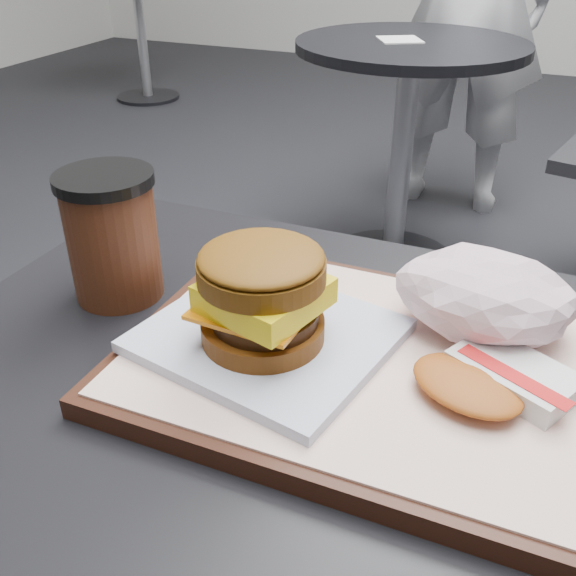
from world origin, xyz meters
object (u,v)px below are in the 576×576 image
at_px(serving_tray, 361,363).
at_px(breakfast_sandwich, 264,305).
at_px(crumpled_wrapper, 486,295).
at_px(coffee_cup, 112,233).
at_px(neighbor_table, 406,108).
at_px(hash_brown, 493,379).

height_order(serving_tray, breakfast_sandwich, breakfast_sandwich).
relative_size(serving_tray, crumpled_wrapper, 2.57).
height_order(serving_tray, coffee_cup, coffee_cup).
relative_size(coffee_cup, neighbor_table, 0.17).
height_order(coffee_cup, neighbor_table, coffee_cup).
xyz_separation_m(breakfast_sandwich, crumpled_wrapper, (0.16, 0.09, -0.01)).
bearing_deg(breakfast_sandwich, coffee_cup, 164.90).
distance_m(hash_brown, neighbor_table, 1.67).
relative_size(hash_brown, crumpled_wrapper, 0.91).
bearing_deg(coffee_cup, neighbor_table, 92.83).
bearing_deg(coffee_cup, breakfast_sandwich, -15.10).
bearing_deg(serving_tray, neighbor_table, 101.87).
height_order(crumpled_wrapper, neighbor_table, crumpled_wrapper).
xyz_separation_m(serving_tray, breakfast_sandwich, (-0.08, -0.02, 0.05)).
bearing_deg(breakfast_sandwich, hash_brown, 4.64).
relative_size(breakfast_sandwich, crumpled_wrapper, 1.49).
relative_size(serving_tray, neighbor_table, 0.51).
relative_size(serving_tray, breakfast_sandwich, 1.73).
xyz_separation_m(serving_tray, neighbor_table, (-0.33, 1.59, -0.23)).
bearing_deg(serving_tray, hash_brown, -3.22).
distance_m(breakfast_sandwich, hash_brown, 0.18).
relative_size(breakfast_sandwich, hash_brown, 1.64).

